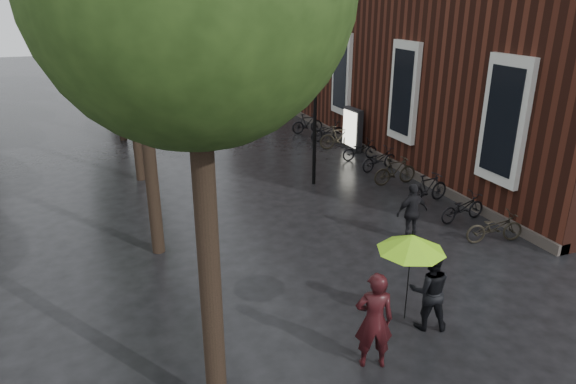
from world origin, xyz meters
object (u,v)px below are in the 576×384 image
person_black (429,290)px  lamp_post (315,111)px  ad_lightbox (352,129)px  parked_bicycles (376,159)px  person_burgundy (374,320)px  pedestrian_walking (412,212)px

person_black → lamp_post: 8.85m
ad_lightbox → parked_bicycles: bearing=-103.1°
person_burgundy → ad_lightbox: person_burgundy is taller
person_burgundy → person_black: size_ratio=1.12×
person_burgundy → parked_bicycles: bearing=-101.2°
person_burgundy → person_black: person_burgundy is taller
person_black → lamp_post: size_ratio=0.39×
person_burgundy → lamp_post: size_ratio=0.44×
pedestrian_walking → parked_bicycles: 5.95m
pedestrian_walking → lamp_post: lamp_post is taller
person_black → pedestrian_walking: person_black is taller
pedestrian_walking → lamp_post: size_ratio=0.37×
person_burgundy → pedestrian_walking: person_burgundy is taller
parked_bicycles → lamp_post: 3.57m
lamp_post → ad_lightbox: bearing=45.6°
person_black → pedestrian_walking: 4.03m
pedestrian_walking → parked_bicycles: size_ratio=0.12×
ad_lightbox → lamp_post: size_ratio=0.42×
person_black → lamp_post: lamp_post is taller
ad_lightbox → lamp_post: lamp_post is taller
person_black → parked_bicycles: bearing=-91.3°
pedestrian_walking → person_burgundy: bearing=49.6°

